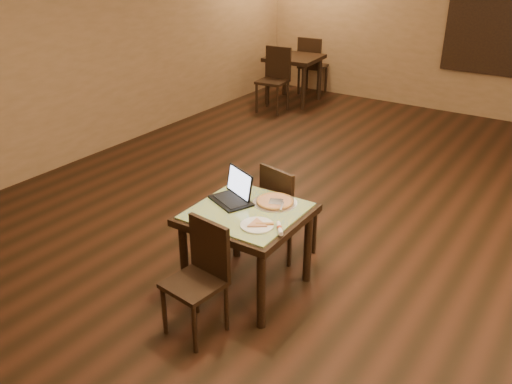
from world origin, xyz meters
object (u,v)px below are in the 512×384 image
Objects in this scene: pizza_pan at (275,202)px; laptop at (235,192)px; chair_main_far at (284,207)px; other_table_b at (294,64)px; tiled_table at (247,221)px; other_table_b_chair_near at (275,76)px; other_table_b_chair_far at (311,63)px; chair_main_near at (201,272)px.

laptop is at bearing -157.58° from pizza_pan.
chair_main_far reaches higher than other_table_b.
pizza_pan is (0.12, 0.24, 0.11)m from tiled_table.
other_table_b_chair_near is at bearing 141.54° from laptop.
other_table_b_chair_near is (-2.62, 4.01, 0.08)m from chair_main_far.
other_table_b is at bearing -47.50° from chair_main_far.
other_table_b_chair_far is at bearing 84.00° from other_table_b.
other_table_b_chair_far is at bearing 112.80° from tiled_table.
chair_main_near reaches higher than other_table_b.
chair_main_far is at bearing -62.07° from other_table_b_chair_near.
chair_main_near is 0.84× the size of other_table_b_chair_near.
pizza_pan is at bearing 45.64° from laptop.
chair_main_near is 0.94× the size of other_table_b.
pizza_pan is at bearing 123.16° from chair_main_far.
other_table_b_chair_far is at bearing 118.65° from chair_main_near.
other_table_b is at bearing 115.37° from tiled_table.
chair_main_far is 5.88m from other_table_b_chair_far.
other_table_b_chair_far reaches higher than pizza_pan.
other_table_b_chair_near is (-2.76, 4.40, -0.16)m from pizza_pan.
other_table_b_chair_near reaches higher than pizza_pan.
tiled_table is at bearing -116.57° from pizza_pan.
chair_main_far is 0.62m from laptop.
other_table_b reaches higher than tiled_table.
other_table_b_chair_near is (-0.01, -0.63, -0.08)m from other_table_b.
other_table_b is at bearing 118.70° from pizza_pan.
chair_main_near is 0.82m from laptop.
chair_main_far reaches higher than pizza_pan.
other_table_b_chair_near reaches higher than chair_main_far.
other_table_b_chair_far is (0.02, 1.26, 0.00)m from other_table_b_chair_near.
laptop is 6.28m from other_table_b_chair_far.
other_table_b_chair_far is (-2.62, 5.89, -0.05)m from tiled_table.
chair_main_far is 2.49× the size of pizza_pan.
laptop is at bearing 112.67° from chair_main_near.
chair_main_far is 4.80m from other_table_b_chair_near.
laptop is 0.35m from pizza_pan.
laptop is 5.15m from other_table_b_chair_near.
chair_main_far is (-0.02, 0.62, -0.13)m from tiled_table.
pizza_pan is 0.35× the size of other_table_b_chair_near.
tiled_table is at bearing -65.55° from other_table_b_chair_near.
chair_main_far is (-0.03, 1.24, 0.01)m from chair_main_near.
tiled_table is 0.29m from pizza_pan.
tiled_table is 0.97× the size of other_table_b.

